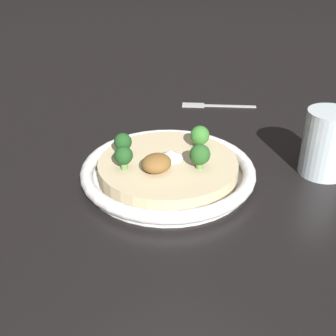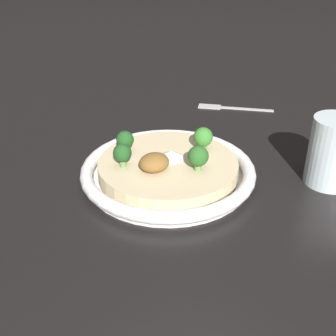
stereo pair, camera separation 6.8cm
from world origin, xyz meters
name	(u,v)px [view 1 (the left image)]	position (x,y,z in m)	size (l,w,h in m)	color
ground_plane	(168,179)	(0.00, 0.00, 0.00)	(6.00, 6.00, 0.00)	black
risotto_bowl	(168,170)	(0.00, 0.00, 0.02)	(0.28, 0.28, 0.03)	white
cheese_sprinkle	(170,154)	(0.01, 0.01, 0.04)	(0.04, 0.04, 0.01)	white
crispy_onion_garnish	(157,163)	(-0.03, -0.01, 0.05)	(0.05, 0.04, 0.03)	brown
broccoli_back_left	(123,143)	(-0.04, 0.06, 0.06)	(0.03, 0.03, 0.04)	#668E47
broccoli_front	(200,155)	(0.02, -0.05, 0.06)	(0.03, 0.03, 0.04)	#668E47
broccoli_left	(123,156)	(-0.07, 0.03, 0.06)	(0.03, 0.03, 0.04)	#668E47
broccoli_right	(198,135)	(0.07, 0.00, 0.06)	(0.03, 0.03, 0.04)	#668E47
drinking_glass	(327,143)	(0.21, -0.16, 0.06)	(0.08, 0.08, 0.11)	silver
fork_utensil	(211,105)	(0.29, 0.18, 0.00)	(0.13, 0.14, 0.00)	#B7B7BC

